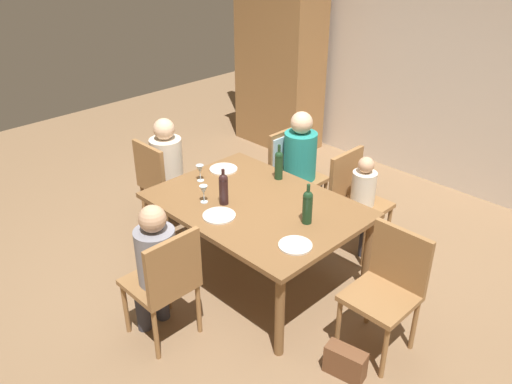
{
  "coord_description": "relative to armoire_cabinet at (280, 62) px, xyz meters",
  "views": [
    {
      "loc": [
        2.59,
        -2.57,
        2.79
      ],
      "look_at": [
        0.0,
        0.0,
        0.82
      ],
      "focal_mm": 36.51,
      "sensor_mm": 36.0,
      "label": 1
    }
  ],
  "objects": [
    {
      "name": "ground_plane",
      "position": [
        1.93,
        -2.34,
        -1.1
      ],
      "size": [
        10.0,
        10.0,
        0.0
      ],
      "primitive_type": "plane",
      "color": "#846647"
    },
    {
      "name": "rear_room_partition",
      "position": [
        1.93,
        0.45,
        0.25
      ],
      "size": [
        6.4,
        0.12,
        2.7
      ],
      "primitive_type": "cube",
      "color": "beige",
      "rests_on": "ground_plane"
    },
    {
      "name": "armoire_cabinet",
      "position": [
        0.0,
        0.0,
        0.0
      ],
      "size": [
        1.18,
        0.62,
        2.18
      ],
      "color": "olive",
      "rests_on": "ground_plane"
    },
    {
      "name": "dining_table",
      "position": [
        1.93,
        -2.34,
        -0.45
      ],
      "size": [
        1.66,
        1.19,
        0.72
      ],
      "color": "brown",
      "rests_on": "ground_plane"
    },
    {
      "name": "chair_near",
      "position": [
        2.02,
        -3.32,
        -0.56
      ],
      "size": [
        0.44,
        0.44,
        0.92
      ],
      "rotation": [
        0.0,
        0.0,
        1.57
      ],
      "color": "olive",
      "rests_on": "ground_plane"
    },
    {
      "name": "chair_far_left",
      "position": [
        1.43,
        -1.37,
        -0.5
      ],
      "size": [
        0.46,
        0.44,
        0.92
      ],
      "rotation": [
        0.0,
        0.0,
        -1.57
      ],
      "color": "olive",
      "rests_on": "ground_plane"
    },
    {
      "name": "chair_left_end",
      "position": [
        0.72,
        -2.43,
        -0.56
      ],
      "size": [
        0.44,
        0.44,
        0.92
      ],
      "color": "olive",
      "rests_on": "ground_plane"
    },
    {
      "name": "chair_far_right",
      "position": [
        2.21,
        -1.37,
        -0.56
      ],
      "size": [
        0.44,
        0.44,
        0.92
      ],
      "rotation": [
        0.0,
        0.0,
        -1.57
      ],
      "color": "olive",
      "rests_on": "ground_plane"
    },
    {
      "name": "chair_right_end",
      "position": [
        3.14,
        -2.26,
        -0.56
      ],
      "size": [
        0.44,
        0.44,
        0.92
      ],
      "rotation": [
        0.0,
        0.0,
        3.14
      ],
      "color": "olive",
      "rests_on": "ground_plane"
    },
    {
      "name": "person_woman_host",
      "position": [
        1.9,
        -3.32,
        -0.46
      ],
      "size": [
        0.33,
        0.28,
        1.09
      ],
      "rotation": [
        0.0,
        0.0,
        1.57
      ],
      "color": "#33333D",
      "rests_on": "ground_plane"
    },
    {
      "name": "person_man_bearded",
      "position": [
        1.58,
        -1.37,
        -0.43
      ],
      "size": [
        0.36,
        0.32,
        1.16
      ],
      "rotation": [
        0.0,
        0.0,
        -1.57
      ],
      "color": "#33333D",
      "rests_on": "ground_plane"
    },
    {
      "name": "person_man_guest",
      "position": [
        0.72,
        -2.32,
        -0.45
      ],
      "size": [
        0.3,
        0.35,
        1.13
      ],
      "color": "#33333D",
      "rests_on": "ground_plane"
    },
    {
      "name": "person_child_small",
      "position": [
        2.33,
        -1.37,
        -0.54
      ],
      "size": [
        0.25,
        0.22,
        0.94
      ],
      "rotation": [
        0.0,
        0.0,
        -1.57
      ],
      "color": "#33333D",
      "rests_on": "ground_plane"
    },
    {
      "name": "wine_bottle_tall_green",
      "position": [
        1.75,
        -2.53,
        -0.23
      ],
      "size": [
        0.07,
        0.07,
        0.31
      ],
      "color": "black",
      "rests_on": "dining_table"
    },
    {
      "name": "wine_bottle_dark_red",
      "position": [
        1.76,
        -1.89,
        -0.23
      ],
      "size": [
        0.07,
        0.07,
        0.32
      ],
      "color": "#19381E",
      "rests_on": "dining_table"
    },
    {
      "name": "wine_bottle_short_olive",
      "position": [
        2.41,
        -2.28,
        -0.23
      ],
      "size": [
        0.08,
        0.08,
        0.32
      ],
      "color": "#19381E",
      "rests_on": "dining_table"
    },
    {
      "name": "wine_glass_near_left",
      "position": [
        1.31,
        -2.41,
        -0.27
      ],
      "size": [
        0.07,
        0.07,
        0.15
      ],
      "color": "silver",
      "rests_on": "dining_table"
    },
    {
      "name": "wine_glass_centre",
      "position": [
        1.62,
        -2.63,
        -0.27
      ],
      "size": [
        0.07,
        0.07,
        0.15
      ],
      "color": "silver",
      "rests_on": "dining_table"
    },
    {
      "name": "dinner_plate_host",
      "position": [
        1.88,
        -2.7,
        -0.37
      ],
      "size": [
        0.26,
        0.26,
        0.01
      ],
      "primitive_type": "cylinder",
      "color": "silver",
      "rests_on": "dining_table"
    },
    {
      "name": "dinner_plate_guest_left",
      "position": [
        2.56,
        -2.58,
        -0.37
      ],
      "size": [
        0.24,
        0.24,
        0.01
      ],
      "primitive_type": "cylinder",
      "color": "silver",
      "rests_on": "dining_table"
    },
    {
      "name": "dinner_plate_guest_right",
      "position": [
        1.28,
        -2.12,
        -0.37
      ],
      "size": [
        0.25,
        0.25,
        0.01
      ],
      "primitive_type": "cylinder",
      "color": "silver",
      "rests_on": "dining_table"
    },
    {
      "name": "handbag",
      "position": [
        3.14,
        -2.69,
        -0.99
      ],
      "size": [
        0.3,
        0.17,
        0.22
      ],
      "primitive_type": "cube",
      "rotation": [
        0.0,
        0.0,
        3.33
      ],
      "color": "brown",
      "rests_on": "ground_plane"
    }
  ]
}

